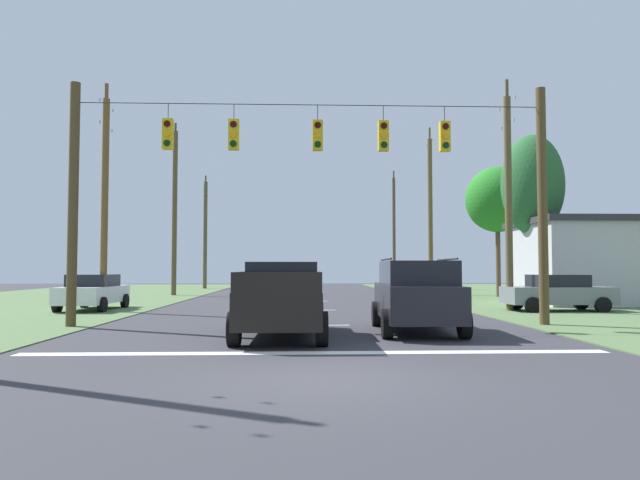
{
  "coord_description": "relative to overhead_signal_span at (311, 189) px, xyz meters",
  "views": [
    {
      "loc": [
        -0.38,
        -9.59,
        1.78
      ],
      "look_at": [
        0.46,
        12.45,
        2.85
      ],
      "focal_mm": 32.98,
      "sensor_mm": 36.0,
      "label": 1
    }
  ],
  "objects": [
    {
      "name": "ground_plane",
      "position": [
        -0.03,
        -8.55,
        -4.26
      ],
      "size": [
        120.0,
        120.0,
        0.0
      ],
      "primitive_type": "plane",
      "color": "#333338"
    },
    {
      "name": "stop_bar_stripe",
      "position": [
        -0.03,
        -5.69,
        -4.25
      ],
      "size": [
        12.45,
        0.45,
        0.01
      ],
      "primitive_type": "cube",
      "color": "white",
      "rests_on": "ground"
    },
    {
      "name": "lane_dash_0",
      "position": [
        -0.03,
        0.31,
        -4.25
      ],
      "size": [
        2.5,
        0.15,
        0.01
      ],
      "primitive_type": "cube",
      "rotation": [
        0.0,
        0.0,
        1.57
      ],
      "color": "white",
      "rests_on": "ground"
    },
    {
      "name": "lane_dash_1",
      "position": [
        -0.03,
        6.96,
        -4.25
      ],
      "size": [
        2.5,
        0.15,
        0.01
      ],
      "primitive_type": "cube",
      "rotation": [
        0.0,
        0.0,
        1.57
      ],
      "color": "white",
      "rests_on": "ground"
    },
    {
      "name": "lane_dash_2",
      "position": [
        -0.03,
        13.74,
        -4.25
      ],
      "size": [
        2.5,
        0.15,
        0.01
      ],
      "primitive_type": "cube",
      "rotation": [
        0.0,
        0.0,
        1.57
      ],
      "color": "white",
      "rests_on": "ground"
    },
    {
      "name": "overhead_signal_span",
      "position": [
        0.0,
        0.0,
        0.0
      ],
      "size": [
        14.88,
        0.31,
        7.51
      ],
      "color": "brown",
      "rests_on": "ground"
    },
    {
      "name": "pickup_truck",
      "position": [
        -0.83,
        -2.71,
        -3.29
      ],
      "size": [
        2.34,
        5.43,
        1.95
      ],
      "color": "black",
      "rests_on": "ground"
    },
    {
      "name": "suv_black",
      "position": [
        2.91,
        -1.75,
        -3.2
      ],
      "size": [
        2.41,
        4.89,
        2.05
      ],
      "color": "black",
      "rests_on": "ground"
    },
    {
      "name": "distant_car_crossing_white",
      "position": [
        -9.09,
        7.18,
        -3.47
      ],
      "size": [
        2.09,
        4.34,
        1.52
      ],
      "color": "silver",
      "rests_on": "ground"
    },
    {
      "name": "distant_car_oncoming",
      "position": [
        10.33,
        5.79,
        -3.47
      ],
      "size": [
        4.32,
        2.06,
        1.52
      ],
      "color": "slate",
      "rests_on": "ground"
    },
    {
      "name": "utility_pole_mid_right",
      "position": [
        8.45,
        6.14,
        0.54
      ],
      "size": [
        0.3,
        1.91,
        9.8
      ],
      "color": "brown",
      "rests_on": "ground"
    },
    {
      "name": "utility_pole_far_right",
      "position": [
        8.51,
        20.94,
        1.17
      ],
      "size": [
        0.32,
        1.97,
        11.32
      ],
      "color": "brown",
      "rests_on": "ground"
    },
    {
      "name": "utility_pole_near_left",
      "position": [
        8.0,
        32.83,
        0.78
      ],
      "size": [
        0.28,
        1.74,
        10.36
      ],
      "color": "brown",
      "rests_on": "ground"
    },
    {
      "name": "utility_pole_far_left",
      "position": [
        -8.42,
        6.39,
        0.46
      ],
      "size": [
        0.28,
        1.75,
        9.51
      ],
      "color": "brown",
      "rests_on": "ground"
    },
    {
      "name": "utility_pole_distant_right",
      "position": [
        -8.54,
        20.77,
        1.31
      ],
      "size": [
        0.32,
        1.59,
        11.43
      ],
      "color": "brown",
      "rests_on": "ground"
    },
    {
      "name": "utility_pole_distant_left",
      "position": [
        -8.5,
        33.39,
        0.64
      ],
      "size": [
        0.34,
        1.92,
        9.92
      ],
      "color": "brown",
      "rests_on": "ground"
    },
    {
      "name": "tree_roadside_right",
      "position": [
        12.01,
        17.8,
        1.79
      ],
      "size": [
        3.92,
        3.92,
        8.11
      ],
      "color": "brown",
      "rests_on": "ground"
    },
    {
      "name": "tree_roadside_far_right",
      "position": [
        11.42,
        10.88,
        1.69
      ],
      "size": [
        3.1,
        3.1,
        8.54
      ],
      "color": "brown",
      "rests_on": "ground"
    },
    {
      "name": "roadside_store",
      "position": [
        16.59,
        10.67,
        -2.12
      ],
      "size": [
        11.48,
        6.99,
        5.2
      ],
      "color": "#B2B2B7",
      "rests_on": "ground"
    }
  ]
}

